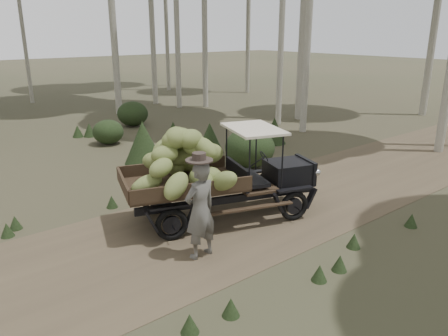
% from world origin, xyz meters
% --- Properties ---
extents(ground, '(120.00, 120.00, 0.00)m').
position_xyz_m(ground, '(0.00, 0.00, 0.00)').
color(ground, '#473D2B').
rests_on(ground, ground).
extents(dirt_track, '(70.00, 4.00, 0.01)m').
position_xyz_m(dirt_track, '(0.00, 0.00, 0.00)').
color(dirt_track, brown).
rests_on(dirt_track, ground).
extents(banana_truck, '(4.54, 2.74, 2.19)m').
position_xyz_m(banana_truck, '(1.85, 0.32, 1.25)').
color(banana_truck, black).
rests_on(banana_truck, ground).
extents(farmer, '(0.70, 0.53, 2.00)m').
position_xyz_m(farmer, '(0.84, -0.89, 0.94)').
color(farmer, '#55524D').
rests_on(farmer, ground).
extents(undergrowth, '(19.50, 22.81, 1.37)m').
position_xyz_m(undergrowth, '(1.12, 2.53, 0.55)').
color(undergrowth, '#233319').
rests_on(undergrowth, ground).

